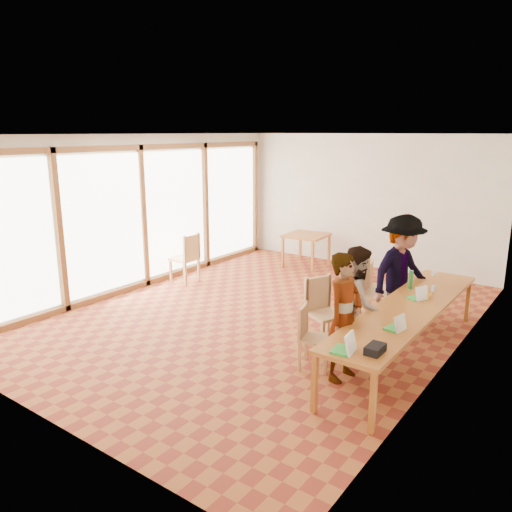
# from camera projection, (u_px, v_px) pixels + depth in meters

# --- Properties ---
(ground) EXTENTS (8.00, 8.00, 0.00)m
(ground) POSITION_uv_depth(u_px,v_px,m) (266.00, 315.00, 8.50)
(ground) COLOR #994F25
(ground) RESTS_ON ground
(wall_back) EXTENTS (6.00, 0.10, 3.00)m
(wall_back) POSITION_uv_depth(u_px,v_px,m) (367.00, 202.00, 11.28)
(wall_back) COLOR beige
(wall_back) RESTS_ON ground
(wall_front) EXTENTS (6.00, 0.10, 3.00)m
(wall_front) POSITION_uv_depth(u_px,v_px,m) (38.00, 290.00, 4.99)
(wall_front) COLOR beige
(wall_front) RESTS_ON ground
(wall_right) EXTENTS (0.10, 8.00, 3.00)m
(wall_right) POSITION_uv_depth(u_px,v_px,m) (457.00, 255.00, 6.43)
(wall_right) COLOR beige
(wall_right) RESTS_ON ground
(window_wall) EXTENTS (0.10, 8.00, 3.00)m
(window_wall) POSITION_uv_depth(u_px,v_px,m) (143.00, 212.00, 9.82)
(window_wall) COLOR white
(window_wall) RESTS_ON ground
(ceiling) EXTENTS (6.00, 8.00, 0.04)m
(ceiling) POSITION_uv_depth(u_px,v_px,m) (266.00, 133.00, 7.77)
(ceiling) COLOR white
(ceiling) RESTS_ON wall_back
(communal_table) EXTENTS (0.80, 4.00, 0.75)m
(communal_table) POSITION_uv_depth(u_px,v_px,m) (408.00, 310.00, 6.73)
(communal_table) COLOR #C1732B
(communal_table) RESTS_ON ground
(side_table) EXTENTS (0.90, 0.90, 0.75)m
(side_table) POSITION_uv_depth(u_px,v_px,m) (306.00, 238.00, 11.47)
(side_table) COLOR #C1732B
(side_table) RESTS_ON ground
(chair_near) EXTENTS (0.48, 0.48, 0.45)m
(chair_near) POSITION_uv_depth(u_px,v_px,m) (309.00, 330.00, 6.54)
(chair_near) COLOR tan
(chair_near) RESTS_ON ground
(chair_mid) EXTENTS (0.62, 0.62, 0.53)m
(chair_mid) POSITION_uv_depth(u_px,v_px,m) (322.00, 303.00, 7.25)
(chair_mid) COLOR tan
(chair_mid) RESTS_ON ground
(chair_far) EXTENTS (0.49, 0.49, 0.46)m
(chair_far) POSITION_uv_depth(u_px,v_px,m) (375.00, 281.00, 8.64)
(chair_far) COLOR tan
(chair_far) RESTS_ON ground
(chair_empty) EXTENTS (0.51, 0.51, 0.54)m
(chair_empty) POSITION_uv_depth(u_px,v_px,m) (369.00, 285.00, 8.08)
(chair_empty) COLOR tan
(chair_empty) RESTS_ON ground
(chair_spare) EXTENTS (0.48, 0.48, 0.54)m
(chair_spare) POSITION_uv_depth(u_px,v_px,m) (188.00, 253.00, 10.21)
(chair_spare) COLOR tan
(chair_spare) RESTS_ON ground
(person_near) EXTENTS (0.45, 0.63, 1.63)m
(person_near) POSITION_uv_depth(u_px,v_px,m) (344.00, 317.00, 6.16)
(person_near) COLOR gray
(person_near) RESTS_ON ground
(person_mid) EXTENTS (0.84, 0.93, 1.57)m
(person_mid) POSITION_uv_depth(u_px,v_px,m) (357.00, 302.00, 6.78)
(person_mid) COLOR gray
(person_mid) RESTS_ON ground
(person_far) EXTENTS (1.01, 1.34, 1.83)m
(person_far) POSITION_uv_depth(u_px,v_px,m) (401.00, 273.00, 7.70)
(person_far) COLOR gray
(person_far) RESTS_ON ground
(laptop_near) EXTENTS (0.25, 0.29, 0.22)m
(laptop_near) POSITION_uv_depth(u_px,v_px,m) (346.00, 347.00, 5.32)
(laptop_near) COLOR green
(laptop_near) RESTS_ON communal_table
(laptop_mid) EXTENTS (0.23, 0.26, 0.19)m
(laptop_mid) POSITION_uv_depth(u_px,v_px,m) (397.00, 326.00, 5.92)
(laptop_mid) COLOR green
(laptop_mid) RESTS_ON communal_table
(laptop_far) EXTENTS (0.28, 0.29, 0.20)m
(laptop_far) POSITION_uv_depth(u_px,v_px,m) (419.00, 296.00, 6.99)
(laptop_far) COLOR green
(laptop_far) RESTS_ON communal_table
(yellow_mug) EXTENTS (0.12, 0.12, 0.09)m
(yellow_mug) POSITION_uv_depth(u_px,v_px,m) (428.00, 295.00, 7.04)
(yellow_mug) COLOR yellow
(yellow_mug) RESTS_ON communal_table
(green_bottle) EXTENTS (0.07, 0.07, 0.28)m
(green_bottle) POSITION_uv_depth(u_px,v_px,m) (411.00, 280.00, 7.46)
(green_bottle) COLOR #206F30
(green_bottle) RESTS_ON communal_table
(clear_glass) EXTENTS (0.07, 0.07, 0.09)m
(clear_glass) POSITION_uv_depth(u_px,v_px,m) (433.00, 289.00, 7.34)
(clear_glass) COLOR silver
(clear_glass) RESTS_ON communal_table
(condiment_cup) EXTENTS (0.08, 0.08, 0.06)m
(condiment_cup) POSITION_uv_depth(u_px,v_px,m) (434.00, 274.00, 8.16)
(condiment_cup) COLOR white
(condiment_cup) RESTS_ON communal_table
(pink_phone) EXTENTS (0.05, 0.10, 0.01)m
(pink_phone) POSITION_uv_depth(u_px,v_px,m) (422.00, 290.00, 7.40)
(pink_phone) COLOR #F35094
(pink_phone) RESTS_ON communal_table
(black_pouch) EXTENTS (0.16, 0.26, 0.09)m
(black_pouch) POSITION_uv_depth(u_px,v_px,m) (375.00, 349.00, 5.30)
(black_pouch) COLOR black
(black_pouch) RESTS_ON communal_table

